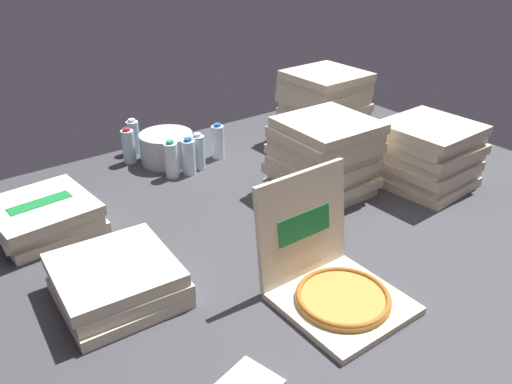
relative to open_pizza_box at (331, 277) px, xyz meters
The scene contains 14 objects.
ground_plane 0.52m from the open_pizza_box, 72.10° to the left, with size 3.20×2.40×0.02m, color #38383D.
open_pizza_box is the anchor object (origin of this frame).
pizza_stack_left_mid 1.07m from the open_pizza_box, 20.00° to the left, with size 0.43×0.44×0.32m.
pizza_stack_left_near 1.25m from the open_pizza_box, 122.17° to the left, with size 0.44×0.44×0.14m.
pizza_stack_right_mid 0.75m from the open_pizza_box, 143.25° to the left, with size 0.44×0.44×0.14m.
pizza_stack_center_near 0.81m from the open_pizza_box, 49.00° to the left, with size 0.44×0.44×0.37m.
pizza_stack_right_far 1.50m from the open_pizza_box, 47.94° to the left, with size 0.44×0.43×0.41m.
ice_bucket 1.38m from the open_pizza_box, 86.04° to the left, with size 0.29×0.29×0.16m, color #B7BABF.
water_bottle_0 1.31m from the open_pizza_box, 74.44° to the left, with size 0.07×0.07×0.20m.
water_bottle_1 1.50m from the open_pizza_box, 92.87° to the left, with size 0.07×0.07×0.20m.
water_bottle_2 1.21m from the open_pizza_box, 81.10° to the left, with size 0.07×0.07×0.20m.
water_bottle_3 1.18m from the open_pizza_box, 84.42° to the left, with size 0.07×0.07×0.20m.
water_bottle_4 1.20m from the open_pizza_box, 88.79° to the left, with size 0.07×0.07×0.20m.
water_bottle_5 1.61m from the open_pizza_box, 89.79° to the left, with size 0.07×0.07×0.20m.
Camera 1 is at (-1.25, -1.52, 1.21)m, focal length 36.90 mm.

